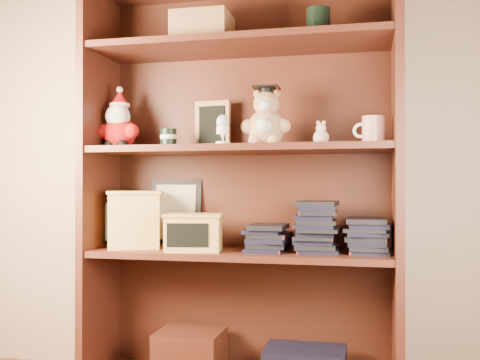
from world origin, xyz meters
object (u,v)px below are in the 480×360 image
object	(u,v)px
grad_teddy_bear	(266,123)
bookcase	(242,191)
treats_box	(135,219)
teacher_mug	(373,130)

from	to	relation	value
grad_teddy_bear	bookcase	bearing A→B (deg)	151.45
bookcase	treats_box	distance (m)	0.45
treats_box	grad_teddy_bear	bearing A→B (deg)	-0.65
teacher_mug	grad_teddy_bear	bearing A→B (deg)	-178.98
bookcase	teacher_mug	bearing A→B (deg)	-5.78
bookcase	grad_teddy_bear	world-z (taller)	bookcase
grad_teddy_bear	treats_box	size ratio (longest dim) A/B	0.87
bookcase	grad_teddy_bear	distance (m)	0.29
bookcase	treats_box	size ratio (longest dim) A/B	6.00
bookcase	treats_box	xyz separation A→B (m)	(-0.43, -0.05, -0.11)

